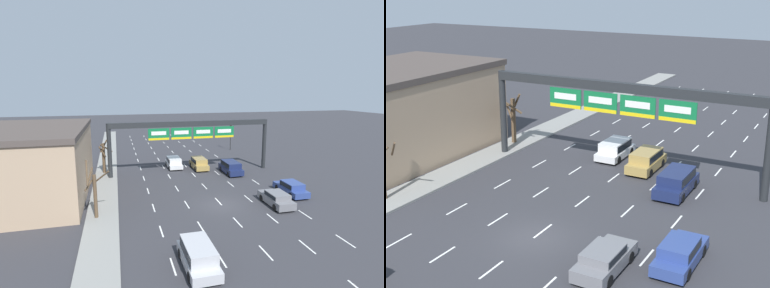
# 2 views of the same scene
# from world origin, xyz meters

# --- Properties ---
(ground_plane) EXTENTS (220.00, 220.00, 0.00)m
(ground_plane) POSITION_xyz_m (0.00, 0.00, 0.00)
(ground_plane) COLOR #333338
(sidewalk_left) EXTENTS (2.80, 110.00, 0.15)m
(sidewalk_left) POSITION_xyz_m (-11.30, 0.00, 0.07)
(sidewalk_left) COLOR gray
(sidewalk_left) RESTS_ON ground_plane
(lane_dashes) EXTENTS (13.32, 67.00, 0.01)m
(lane_dashes) POSITION_xyz_m (0.00, 13.50, 0.00)
(lane_dashes) COLOR white
(lane_dashes) RESTS_ON ground_plane
(sign_gantry) EXTENTS (21.94, 0.70, 7.09)m
(sign_gantry) POSITION_xyz_m (0.00, 11.91, 5.71)
(sign_gantry) COLOR #232628
(sign_gantry) RESTS_ON ground_plane
(building_near) EXTENTS (10.96, 17.15, 7.39)m
(building_near) POSITION_xyz_m (-18.47, 7.32, 3.71)
(building_near) COLOR tan
(building_near) RESTS_ON ground_plane
(suv_gold) EXTENTS (1.87, 4.37, 1.61)m
(suv_gold) POSITION_xyz_m (1.51, 13.72, 0.90)
(suv_gold) COLOR #A88947
(suv_gold) RESTS_ON ground_plane
(car_grey) EXTENTS (1.86, 4.40, 1.36)m
(car_grey) POSITION_xyz_m (5.18, -1.34, 0.73)
(car_grey) COLOR slate
(car_grey) RESTS_ON ground_plane
(car_blue) EXTENTS (1.85, 4.54, 1.43)m
(car_blue) POSITION_xyz_m (8.37, 1.09, 0.76)
(car_blue) COLOR navy
(car_blue) RESTS_ON ground_plane
(suv_white) EXTENTS (1.91, 4.28, 1.52)m
(suv_white) POSITION_xyz_m (-1.85, 15.27, 0.85)
(suv_white) COLOR silver
(suv_white) RESTS_ON ground_plane
(suv_navy) EXTENTS (1.98, 4.65, 1.66)m
(suv_navy) POSITION_xyz_m (5.06, 10.39, 0.93)
(suv_navy) COLOR #19234C
(suv_navy) RESTS_ON ground_plane
(tree_bare_closest) EXTENTS (1.85, 1.81, 4.42)m
(tree_bare_closest) POSITION_xyz_m (-11.52, 14.50, 2.44)
(tree_bare_closest) COLOR brown
(tree_bare_closest) RESTS_ON sidewalk_left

